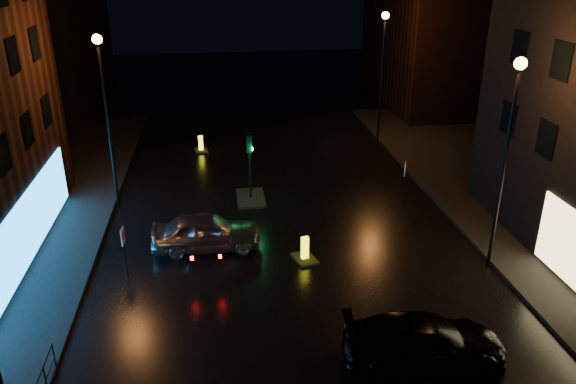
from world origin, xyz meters
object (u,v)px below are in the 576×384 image
Objects in this scene: silver_hatchback at (206,232)px; dark_sedan at (424,340)px; traffic_signal at (251,190)px; bollard_far at (201,148)px; bollard_near at (305,255)px; road_sign_right at (405,172)px; road_sign_left at (123,240)px.

silver_hatchback reaches higher than dark_sedan.
bollard_far is (-2.58, 7.94, -0.28)m from traffic_signal.
bollard_near is at bearing -74.83° from traffic_signal.
bollard_far is 0.62× the size of road_sign_right.
bollard_near is at bearing -112.19° from silver_hatchback.
road_sign_right is at bearing -10.25° from dark_sedan.
road_sign_right is at bearing 26.68° from road_sign_left.
silver_hatchback is 3.66× the size of bollard_far.
traffic_signal reaches higher than road_sign_right.
traffic_signal is 2.50× the size of bollard_near.
bollard_near reaches higher than bollard_far.
dark_sedan is at bearing -71.32° from traffic_signal.
road_sign_right is (13.07, 5.45, 0.02)m from road_sign_left.
road_sign_left reaches higher than bollard_near.
road_sign_right is at bearing -8.39° from traffic_signal.
traffic_signal reaches higher than bollard_near.
road_sign_left reaches higher than bollard_far.
bollard_near is 1.10× the size of bollard_far.
road_sign_right is (7.70, -1.13, 1.02)m from traffic_signal.
silver_hatchback is 3.63m from road_sign_left.
road_sign_left is (-9.78, 6.44, 0.77)m from dark_sedan.
road_sign_right is (9.93, 3.78, 0.74)m from silver_hatchback.
dark_sedan is 3.63× the size of bollard_near.
road_sign_left is at bearing -108.73° from bollard_far.
traffic_signal is at bearing -79.85° from bollard_far.
silver_hatchback is at bearing 40.89° from road_sign_right.
road_sign_right is (10.28, -9.07, 1.30)m from bollard_far.
bollard_near is 8.09m from road_sign_right.
dark_sedan is at bearing -84.13° from bollard_near.
traffic_signal is at bearing -25.35° from silver_hatchback.
bollard_far is at bearing 83.17° from road_sign_left.
silver_hatchback is at bearing 32.03° from road_sign_left.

